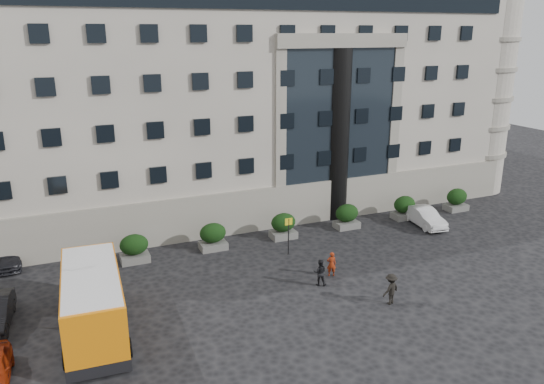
{
  "coord_description": "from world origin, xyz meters",
  "views": [
    {
      "loc": [
        -8.2,
        -24.28,
        14.09
      ],
      "look_at": [
        3.61,
        3.33,
        5.0
      ],
      "focal_mm": 35.0,
      "sensor_mm": 36.0,
      "label": 1
    }
  ],
  "objects_px": {
    "hedge_c": "(283,226)",
    "hedge_f": "(457,199)",
    "white_taxi": "(425,217)",
    "hedge_d": "(347,216)",
    "pedestrian_c": "(391,289)",
    "hedge_a": "(134,248)",
    "pedestrian_a": "(331,264)",
    "minibus": "(93,302)",
    "pedestrian_b": "(320,272)",
    "parked_car_c": "(6,255)",
    "hedge_e": "(404,207)",
    "bus_stop_sign": "(289,230)",
    "hedge_b": "(213,236)"
  },
  "relations": [
    {
      "from": "minibus",
      "to": "hedge_e",
      "type": "bearing_deg",
      "value": 21.36
    },
    {
      "from": "white_taxi",
      "to": "pedestrian_a",
      "type": "height_order",
      "value": "pedestrian_a"
    },
    {
      "from": "hedge_d",
      "to": "minibus",
      "type": "xyz_separation_m",
      "value": [
        -18.76,
        -7.9,
        0.84
      ]
    },
    {
      "from": "hedge_f",
      "to": "parked_car_c",
      "type": "bearing_deg",
      "value": 175.31
    },
    {
      "from": "hedge_c",
      "to": "hedge_f",
      "type": "distance_m",
      "value": 15.6
    },
    {
      "from": "hedge_a",
      "to": "hedge_c",
      "type": "relative_size",
      "value": 1.0
    },
    {
      "from": "minibus",
      "to": "white_taxi",
      "type": "xyz_separation_m",
      "value": [
        24.41,
        5.98,
        -1.07
      ]
    },
    {
      "from": "hedge_c",
      "to": "white_taxi",
      "type": "relative_size",
      "value": 0.44
    },
    {
      "from": "bus_stop_sign",
      "to": "white_taxi",
      "type": "distance_m",
      "value": 11.84
    },
    {
      "from": "hedge_e",
      "to": "white_taxi",
      "type": "bearing_deg",
      "value": -76.53
    },
    {
      "from": "hedge_e",
      "to": "hedge_c",
      "type": "bearing_deg",
      "value": 180.0
    },
    {
      "from": "hedge_a",
      "to": "minibus",
      "type": "height_order",
      "value": "minibus"
    },
    {
      "from": "hedge_d",
      "to": "pedestrian_a",
      "type": "distance_m",
      "value": 8.42
    },
    {
      "from": "hedge_c",
      "to": "white_taxi",
      "type": "xyz_separation_m",
      "value": [
        10.86,
        -1.91,
        -0.23
      ]
    },
    {
      "from": "minibus",
      "to": "pedestrian_c",
      "type": "distance_m",
      "value": 15.27
    },
    {
      "from": "hedge_d",
      "to": "pedestrian_c",
      "type": "xyz_separation_m",
      "value": [
        -3.83,
        -10.97,
        -0.06
      ]
    },
    {
      "from": "hedge_b",
      "to": "pedestrian_a",
      "type": "bearing_deg",
      "value": -51.61
    },
    {
      "from": "bus_stop_sign",
      "to": "pedestrian_c",
      "type": "distance_m",
      "value": 8.52
    },
    {
      "from": "hedge_b",
      "to": "bus_stop_sign",
      "type": "xyz_separation_m",
      "value": [
        4.3,
        -2.8,
        0.8
      ]
    },
    {
      "from": "pedestrian_c",
      "to": "hedge_c",
      "type": "bearing_deg",
      "value": -99.47
    },
    {
      "from": "hedge_f",
      "to": "pedestrian_a",
      "type": "xyz_separation_m",
      "value": [
        -15.48,
        -6.72,
        -0.16
      ]
    },
    {
      "from": "hedge_b",
      "to": "hedge_e",
      "type": "distance_m",
      "value": 15.6
    },
    {
      "from": "hedge_a",
      "to": "parked_car_c",
      "type": "xyz_separation_m",
      "value": [
        -7.5,
        2.75,
        -0.31
      ]
    },
    {
      "from": "hedge_a",
      "to": "hedge_e",
      "type": "height_order",
      "value": "same"
    },
    {
      "from": "hedge_d",
      "to": "hedge_e",
      "type": "distance_m",
      "value": 5.2
    },
    {
      "from": "hedge_c",
      "to": "pedestrian_a",
      "type": "bearing_deg",
      "value": -88.94
    },
    {
      "from": "hedge_d",
      "to": "pedestrian_b",
      "type": "xyz_separation_m",
      "value": [
        -6.29,
        -7.52,
        -0.13
      ]
    },
    {
      "from": "parked_car_c",
      "to": "hedge_a",
      "type": "bearing_deg",
      "value": -22.13
    },
    {
      "from": "pedestrian_b",
      "to": "minibus",
      "type": "bearing_deg",
      "value": 27.71
    },
    {
      "from": "minibus",
      "to": "pedestrian_b",
      "type": "bearing_deg",
      "value": 4.84
    },
    {
      "from": "hedge_f",
      "to": "minibus",
      "type": "xyz_separation_m",
      "value": [
        -29.16,
        -7.9,
        0.84
      ]
    },
    {
      "from": "minibus",
      "to": "pedestrian_c",
      "type": "relative_size",
      "value": 4.51
    },
    {
      "from": "bus_stop_sign",
      "to": "pedestrian_c",
      "type": "xyz_separation_m",
      "value": [
        2.27,
        -8.17,
        -0.86
      ]
    },
    {
      "from": "minibus",
      "to": "pedestrian_c",
      "type": "xyz_separation_m",
      "value": [
        14.93,
        -3.07,
        -0.9
      ]
    },
    {
      "from": "hedge_f",
      "to": "pedestrian_b",
      "type": "distance_m",
      "value": 18.3
    },
    {
      "from": "hedge_e",
      "to": "pedestrian_b",
      "type": "xyz_separation_m",
      "value": [
        -11.49,
        -7.52,
        -0.13
      ]
    },
    {
      "from": "parked_car_c",
      "to": "pedestrian_c",
      "type": "height_order",
      "value": "pedestrian_c"
    },
    {
      "from": "hedge_a",
      "to": "hedge_d",
      "type": "bearing_deg",
      "value": 0.0
    },
    {
      "from": "hedge_a",
      "to": "hedge_b",
      "type": "height_order",
      "value": "same"
    },
    {
      "from": "parked_car_c",
      "to": "pedestrian_a",
      "type": "bearing_deg",
      "value": -29.73
    },
    {
      "from": "hedge_d",
      "to": "pedestrian_b",
      "type": "height_order",
      "value": "hedge_d"
    },
    {
      "from": "hedge_c",
      "to": "hedge_d",
      "type": "bearing_deg",
      "value": 0.0
    },
    {
      "from": "pedestrian_a",
      "to": "bus_stop_sign",
      "type": "bearing_deg",
      "value": -57.17
    },
    {
      "from": "hedge_d",
      "to": "hedge_f",
      "type": "relative_size",
      "value": 1.0
    },
    {
      "from": "hedge_b",
      "to": "pedestrian_a",
      "type": "height_order",
      "value": "hedge_b"
    },
    {
      "from": "hedge_a",
      "to": "hedge_b",
      "type": "xyz_separation_m",
      "value": [
        5.2,
        0.0,
        0.0
      ]
    },
    {
      "from": "hedge_a",
      "to": "pedestrian_c",
      "type": "distance_m",
      "value": 16.09
    },
    {
      "from": "hedge_d",
      "to": "white_taxi",
      "type": "height_order",
      "value": "hedge_d"
    },
    {
      "from": "white_taxi",
      "to": "hedge_d",
      "type": "bearing_deg",
      "value": 167.59
    },
    {
      "from": "bus_stop_sign",
      "to": "pedestrian_a",
      "type": "height_order",
      "value": "bus_stop_sign"
    }
  ]
}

